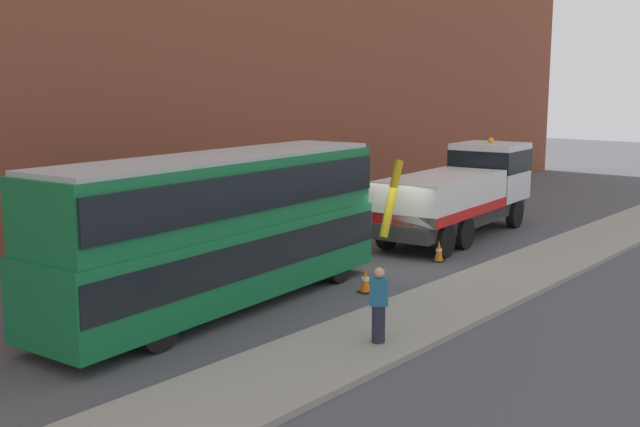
% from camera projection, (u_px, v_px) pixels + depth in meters
% --- Properties ---
extents(ground_plane, '(120.00, 120.00, 0.00)m').
position_uv_depth(ground_plane, '(378.00, 265.00, 24.73)').
color(ground_plane, '#4C4C51').
extents(near_kerb, '(60.00, 2.80, 0.15)m').
position_uv_depth(near_kerb, '(495.00, 284.00, 22.06)').
color(near_kerb, gray).
rests_on(near_kerb, ground_plane).
extents(building_facade, '(60.00, 1.50, 16.00)m').
position_uv_depth(building_facade, '(207.00, 24.00, 28.45)').
color(building_facade, brown).
rests_on(building_facade, ground_plane).
extents(recovery_tow_truck, '(10.23, 3.42, 3.67)m').
position_uv_depth(recovery_tow_truck, '(462.00, 191.00, 29.22)').
color(recovery_tow_truck, '#2D2D2D').
rests_on(recovery_tow_truck, ground_plane).
extents(double_decker_bus, '(11.18, 3.51, 4.06)m').
position_uv_depth(double_decker_bus, '(221.00, 225.00, 19.63)').
color(double_decker_bus, '#146B38').
rests_on(double_decker_bus, ground_plane).
extents(pedestrian_onlooker, '(0.45, 0.48, 1.71)m').
position_uv_depth(pedestrian_onlooker, '(379.00, 306.00, 16.74)').
color(pedestrian_onlooker, '#232333').
rests_on(pedestrian_onlooker, near_kerb).
extents(traffic_cone_near_bus, '(0.36, 0.36, 0.72)m').
position_uv_depth(traffic_cone_near_bus, '(365.00, 281.00, 21.40)').
color(traffic_cone_near_bus, orange).
rests_on(traffic_cone_near_bus, ground_plane).
extents(traffic_cone_midway, '(0.36, 0.36, 0.72)m').
position_uv_depth(traffic_cone_midway, '(439.00, 251.00, 25.14)').
color(traffic_cone_midway, orange).
rests_on(traffic_cone_midway, ground_plane).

